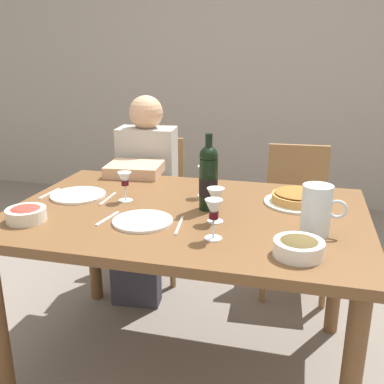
% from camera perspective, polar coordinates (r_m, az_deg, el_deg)
% --- Properties ---
extents(ground_plane, '(8.00, 8.00, 0.00)m').
position_cam_1_polar(ground_plane, '(2.26, -0.65, -20.80)').
color(ground_plane, slate).
extents(back_wall, '(8.00, 0.10, 2.80)m').
position_cam_1_polar(back_wall, '(4.22, 8.50, 17.47)').
color(back_wall, '#A3998E').
rests_on(back_wall, ground).
extents(dining_table, '(1.50, 1.00, 0.76)m').
position_cam_1_polar(dining_table, '(1.92, -0.71, -5.00)').
color(dining_table, brown).
rests_on(dining_table, ground).
extents(wine_bottle, '(0.08, 0.08, 0.33)m').
position_cam_1_polar(wine_bottle, '(1.86, 2.12, 1.83)').
color(wine_bottle, black).
rests_on(wine_bottle, dining_table).
extents(water_pitcher, '(0.16, 0.11, 0.19)m').
position_cam_1_polar(water_pitcher, '(1.68, 15.68, -2.60)').
color(water_pitcher, silver).
rests_on(water_pitcher, dining_table).
extents(baked_tart, '(0.30, 0.30, 0.06)m').
position_cam_1_polar(baked_tart, '(2.01, 13.46, -0.72)').
color(baked_tart, silver).
rests_on(baked_tart, dining_table).
extents(salad_bowl, '(0.16, 0.16, 0.06)m').
position_cam_1_polar(salad_bowl, '(1.88, -20.55, -2.59)').
color(salad_bowl, silver).
rests_on(salad_bowl, dining_table).
extents(olive_bowl, '(0.17, 0.17, 0.06)m').
position_cam_1_polar(olive_bowl, '(1.51, 13.55, -6.84)').
color(olive_bowl, white).
rests_on(olive_bowl, dining_table).
extents(wine_glass_left_diner, '(0.06, 0.06, 0.15)m').
position_cam_1_polar(wine_glass_left_diner, '(1.57, 2.80, -2.53)').
color(wine_glass_left_diner, silver).
rests_on(wine_glass_left_diner, dining_table).
extents(wine_glass_right_diner, '(0.06, 0.06, 0.14)m').
position_cam_1_polar(wine_glass_right_diner, '(2.05, 1.62, 2.25)').
color(wine_glass_right_diner, silver).
rests_on(wine_glass_right_diner, dining_table).
extents(wine_glass_centre, '(0.06, 0.06, 0.13)m').
position_cam_1_polar(wine_glass_centre, '(2.00, -8.62, 1.43)').
color(wine_glass_centre, silver).
rests_on(wine_glass_centre, dining_table).
extents(wine_glass_spare, '(0.07, 0.07, 0.14)m').
position_cam_1_polar(wine_glass_spare, '(1.73, 3.05, -0.83)').
color(wine_glass_spare, silver).
rests_on(wine_glass_spare, dining_table).
extents(dinner_plate_left_setting, '(0.25, 0.25, 0.01)m').
position_cam_1_polar(dinner_plate_left_setting, '(2.13, -14.40, -0.41)').
color(dinner_plate_left_setting, silver).
rests_on(dinner_plate_left_setting, dining_table).
extents(dinner_plate_right_setting, '(0.24, 0.24, 0.01)m').
position_cam_1_polar(dinner_plate_right_setting, '(1.77, -6.35, -3.73)').
color(dinner_plate_right_setting, white).
rests_on(dinner_plate_right_setting, dining_table).
extents(fork_left_setting, '(0.02, 0.16, 0.00)m').
position_cam_1_polar(fork_left_setting, '(2.20, -17.82, -0.18)').
color(fork_left_setting, silver).
rests_on(fork_left_setting, dining_table).
extents(knife_left_setting, '(0.02, 0.18, 0.00)m').
position_cam_1_polar(knife_left_setting, '(2.06, -10.73, -0.83)').
color(knife_left_setting, silver).
rests_on(knife_left_setting, dining_table).
extents(knife_right_setting, '(0.03, 0.18, 0.00)m').
position_cam_1_polar(knife_right_setting, '(1.72, -1.65, -4.32)').
color(knife_right_setting, silver).
rests_on(knife_right_setting, dining_table).
extents(spoon_right_setting, '(0.04, 0.16, 0.00)m').
position_cam_1_polar(spoon_right_setting, '(1.82, -10.77, -3.36)').
color(spoon_right_setting, silver).
rests_on(spoon_right_setting, dining_table).
extents(chair_left, '(0.44, 0.44, 0.87)m').
position_cam_1_polar(chair_left, '(2.90, -4.91, -0.68)').
color(chair_left, olive).
rests_on(chair_left, ground).
extents(diner_left, '(0.37, 0.53, 1.16)m').
position_cam_1_polar(diner_left, '(2.64, -6.25, 0.19)').
color(diner_left, '#B7B2A8').
rests_on(diner_left, ground).
extents(chair_right, '(0.42, 0.42, 0.87)m').
position_cam_1_polar(chair_right, '(2.74, 13.20, -2.20)').
color(chair_right, olive).
rests_on(chair_right, ground).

